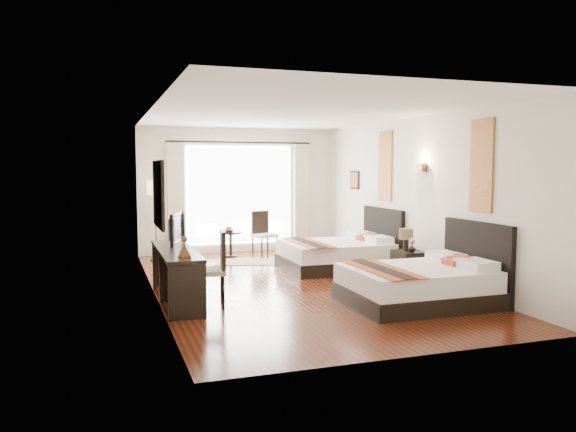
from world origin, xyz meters
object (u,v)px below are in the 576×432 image
object	(u,v)px
bed_far	(340,253)
window_chair	(264,242)
vase	(412,249)
floor_lamp	(155,193)
console_desk	(176,275)
table_lamp	(406,236)
fruit_bowl	(229,231)
desk_chair	(209,283)
television	(172,228)
side_table	(231,244)
nightstand	(409,266)
bed_near	(422,283)

from	to	relation	value
bed_far	window_chair	xyz separation A→B (m)	(-0.93, 1.98, 0.00)
vase	floor_lamp	world-z (taller)	floor_lamp
bed_far	console_desk	xyz separation A→B (m)	(-3.29, -1.59, 0.08)
table_lamp	window_chair	bearing A→B (deg)	115.40
bed_far	fruit_bowl	bearing A→B (deg)	128.76
desk_chair	floor_lamp	distance (m)	4.34
vase	console_desk	distance (m)	3.94
television	window_chair	xyz separation A→B (m)	(2.34, 3.02, -0.70)
vase	fruit_bowl	distance (m)	4.28
console_desk	floor_lamp	bearing A→B (deg)	88.91
floor_lamp	side_table	bearing A→B (deg)	-1.05
table_lamp	desk_chair	bearing A→B (deg)	-168.22
vase	fruit_bowl	size ratio (longest dim) A/B	0.60
table_lamp	floor_lamp	size ratio (longest dim) A/B	0.23
television	side_table	world-z (taller)	television
desk_chair	nightstand	bearing A→B (deg)	-160.59
table_lamp	console_desk	bearing A→B (deg)	-176.08
side_table	fruit_bowl	distance (m)	0.30
television	fruit_bowl	bearing A→B (deg)	-6.90
bed_near	floor_lamp	xyz separation A→B (m)	(-3.21, 5.00, 1.11)
table_lamp	vase	xyz separation A→B (m)	(0.01, -0.18, -0.20)
bed_near	table_lamp	world-z (taller)	bed_near
bed_near	nightstand	size ratio (longest dim) A/B	3.86
television	fruit_bowl	world-z (taller)	television
window_chair	fruit_bowl	bearing A→B (deg)	-114.14
vase	side_table	bearing A→B (deg)	122.56
fruit_bowl	bed_far	bearing A→B (deg)	-51.24
side_table	fruit_bowl	world-z (taller)	fruit_bowl
bed_far	console_desk	distance (m)	3.65
bed_far	table_lamp	world-z (taller)	bed_far
bed_far	window_chair	size ratio (longest dim) A/B	2.08
side_table	console_desk	bearing A→B (deg)	-113.99
console_desk	window_chair	bearing A→B (deg)	56.50
fruit_bowl	bed_near	bearing A→B (deg)	-71.36
bed_near	window_chair	bearing A→B (deg)	100.74
desk_chair	side_table	size ratio (longest dim) A/B	1.97
nightstand	fruit_bowl	world-z (taller)	fruit_bowl
console_desk	floor_lamp	world-z (taller)	floor_lamp
fruit_bowl	window_chair	size ratio (longest dim) A/B	0.22
desk_chair	television	bearing A→B (deg)	-61.33
table_lamp	television	size ratio (longest dim) A/B	0.45
table_lamp	console_desk	world-z (taller)	table_lamp
bed_near	console_desk	size ratio (longest dim) A/B	0.92
table_lamp	console_desk	xyz separation A→B (m)	(-3.93, -0.27, -0.38)
side_table	table_lamp	bearing A→B (deg)	-56.26
bed_near	desk_chair	distance (m)	3.00
table_lamp	vase	bearing A→B (deg)	-86.31
table_lamp	window_chair	world-z (taller)	window_chair
bed_far	side_table	size ratio (longest dim) A/B	3.76
nightstand	console_desk	size ratio (longest dim) A/B	0.24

